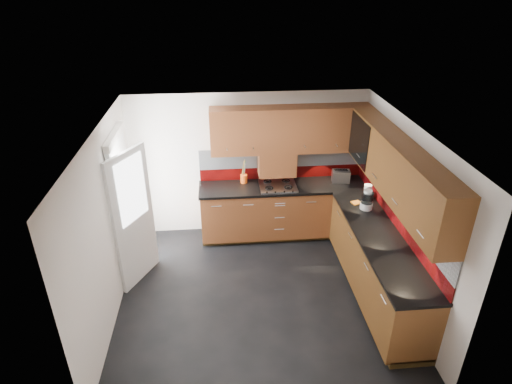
{
  "coord_description": "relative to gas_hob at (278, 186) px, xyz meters",
  "views": [
    {
      "loc": [
        -0.47,
        -4.62,
        4.05
      ],
      "look_at": [
        0.02,
        0.65,
        1.28
      ],
      "focal_mm": 30.0,
      "sensor_mm": 36.0,
      "label": 1
    }
  ],
  "objects": [
    {
      "name": "glass_cabinet",
      "position": [
        1.26,
        -0.4,
        0.91
      ],
      "size": [
        0.32,
        0.8,
        0.66
      ],
      "color": "black",
      "rests_on": "room"
    },
    {
      "name": "backsplash",
      "position": [
        0.83,
        -0.54,
        0.25
      ],
      "size": [
        2.7,
        3.2,
        0.54
      ],
      "color": "maroon",
      "rests_on": "countertop"
    },
    {
      "name": "back_door",
      "position": [
        -2.23,
        -0.72,
        0.08
      ],
      "size": [
        0.42,
        1.19,
        2.04
      ],
      "color": "white",
      "rests_on": "room"
    },
    {
      "name": "gas_hob",
      "position": [
        0.0,
        0.0,
        0.0
      ],
      "size": [
        0.59,
        0.52,
        0.05
      ],
      "color": "silver",
      "rests_on": "countertop"
    },
    {
      "name": "utensil_pot",
      "position": [
        -0.54,
        0.19,
        0.08
      ],
      "size": [
        0.11,
        0.11,
        0.4
      ],
      "color": "#E65615",
      "rests_on": "countertop"
    },
    {
      "name": "extractor_hood",
      "position": [
        -0.0,
        0.17,
        0.32
      ],
      "size": [
        0.6,
        0.33,
        0.4
      ],
      "primitive_type": "cube",
      "color": "brown",
      "rests_on": "room"
    },
    {
      "name": "base_cabinets",
      "position": [
        0.62,
        -0.75,
        -0.52
      ],
      "size": [
        2.7,
        3.2,
        0.95
      ],
      "color": "brown",
      "rests_on": "room"
    },
    {
      "name": "countertop",
      "position": [
        0.6,
        -0.77,
        -0.04
      ],
      "size": [
        2.72,
        3.22,
        0.04
      ],
      "color": "black",
      "rests_on": "base_cabinets"
    },
    {
      "name": "food_processor",
      "position": [
        1.19,
        -0.83,
        0.12
      ],
      "size": [
        0.18,
        0.18,
        0.3
      ],
      "color": "white",
      "rests_on": "countertop"
    },
    {
      "name": "toaster",
      "position": [
        1.05,
        0.08,
        0.08
      ],
      "size": [
        0.31,
        0.21,
        0.21
      ],
      "color": "silver",
      "rests_on": "countertop"
    },
    {
      "name": "upper_cabinets",
      "position": [
        0.78,
        -0.69,
        0.88
      ],
      "size": [
        2.5,
        3.2,
        0.72
      ],
      "color": "brown",
      "rests_on": "room"
    },
    {
      "name": "paper_towel",
      "position": [
        1.29,
        -0.55,
        0.11
      ],
      "size": [
        0.12,
        0.12,
        0.24
      ],
      "primitive_type": "cylinder",
      "rotation": [
        0.0,
        0.0,
        -0.01
      ],
      "color": "white",
      "rests_on": "countertop"
    },
    {
      "name": "orange_cloth",
      "position": [
        1.1,
        -0.66,
        -0.01
      ],
      "size": [
        0.16,
        0.15,
        0.01
      ],
      "primitive_type": "cube",
      "rotation": [
        0.0,
        0.0,
        0.3
      ],
      "color": "orange",
      "rests_on": "countertop"
    },
    {
      "name": "room",
      "position": [
        -0.45,
        -1.47,
        0.54
      ],
      "size": [
        4.0,
        3.8,
        2.64
      ],
      "color": "black"
    }
  ]
}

